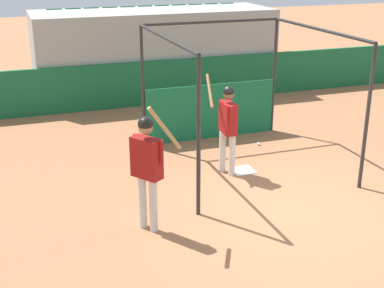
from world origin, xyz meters
TOP-DOWN VIEW (x-y plane):
  - ground_plane at (0.00, 0.00)m, footprint 60.00×60.00m
  - outfield_wall at (0.00, 7.10)m, footprint 24.00×0.12m
  - bleacher_section at (0.00, 8.36)m, footprint 7.05×2.40m
  - batting_cage at (0.09, 3.23)m, footprint 3.27×3.61m
  - home_plate at (-0.03, 1.82)m, footprint 0.44×0.44m
  - player_batter at (-0.38, 1.83)m, footprint 0.50×0.92m
  - player_waiting at (-2.41, 0.17)m, footprint 0.70×0.66m
  - baseball at (0.93, 3.04)m, footprint 0.07×0.07m

SIDE VIEW (x-z plane):
  - ground_plane at x=0.00m, z-range 0.00..0.00m
  - home_plate at x=-0.03m, z-range 0.00..0.02m
  - baseball at x=0.93m, z-range 0.00..0.07m
  - outfield_wall at x=0.00m, z-range 0.00..1.25m
  - player_batter at x=-0.38m, z-range 0.13..2.02m
  - player_waiting at x=-2.41m, z-range 0.09..2.20m
  - batting_cage at x=0.09m, z-range -0.15..2.56m
  - bleacher_section at x=0.00m, z-range 0.00..2.53m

